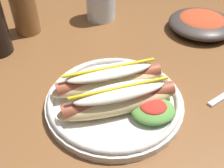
{
  "coord_description": "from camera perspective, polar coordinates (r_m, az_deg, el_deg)",
  "views": [
    {
      "loc": [
        -0.01,
        -0.43,
        1.12
      ],
      "look_at": [
        0.05,
        -0.03,
        0.77
      ],
      "focal_mm": 42.69,
      "sensor_mm": 36.0,
      "label": 1
    }
  ],
  "objects": [
    {
      "name": "glass_bottle",
      "position": [
        0.76,
        -18.71,
        16.57
      ],
      "size": [
        0.07,
        0.07,
        0.23
      ],
      "color": "brown",
      "rests_on": "dining_table"
    },
    {
      "name": "side_bowl",
      "position": [
        0.8,
        18.59,
        12.35
      ],
      "size": [
        0.18,
        0.18,
        0.05
      ],
      "color": "#423833",
      "rests_on": "dining_table"
    },
    {
      "name": "hot_dog_plate",
      "position": [
        0.51,
        0.84,
        -2.64
      ],
      "size": [
        0.27,
        0.27,
        0.08
      ],
      "color": "silver",
      "rests_on": "dining_table"
    },
    {
      "name": "dining_table",
      "position": [
        0.64,
        -4.87,
        -7.09
      ],
      "size": [
        1.13,
        1.05,
        0.74
      ],
      "color": "brown",
      "rests_on": "ground_plane"
    }
  ]
}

